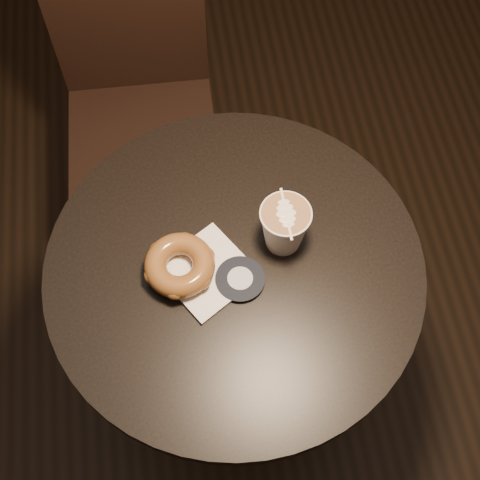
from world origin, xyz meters
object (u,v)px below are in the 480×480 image
Objects in this scene: chair at (136,82)px; doughnut at (180,265)px; pastry_bag at (208,272)px; latte_cup at (284,227)px; cafe_table at (235,306)px.

doughnut is (0.06, -0.65, 0.24)m from chair.
pastry_bag is at bearing -78.84° from chair.
doughnut is 0.20m from latte_cup.
cafe_table is 0.21m from pastry_bag.
pastry_bag is 0.05m from doughnut.
chair is at bearing 112.59° from latte_cup.
doughnut is 1.24× the size of latte_cup.
pastry_bag reaches higher than cafe_table.
pastry_bag is (0.11, -0.66, 0.22)m from chair.
chair is 7.54× the size of doughnut.
doughnut reaches higher than cafe_table.
cafe_table is at bearing -20.80° from pastry_bag.
chair reaches higher than latte_cup.
doughnut is at bearing -82.84° from chair.
chair is 0.72m from latte_cup.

